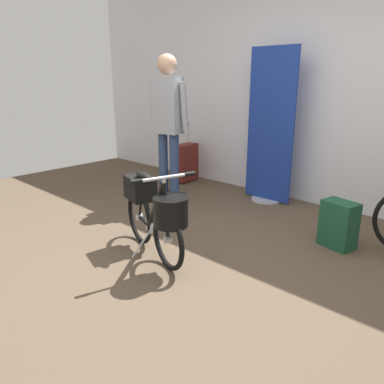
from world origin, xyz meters
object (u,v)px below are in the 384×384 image
(folding_bike_foreground, at_px, (154,211))
(visitor_near_wall, at_px, (168,120))
(floor_banner_stand, at_px, (270,135))
(rolling_suitcase, at_px, (186,162))
(backpack_on_floor, at_px, (339,225))

(folding_bike_foreground, distance_m, visitor_near_wall, 1.60)
(folding_bike_foreground, bearing_deg, floor_banner_stand, 93.81)
(folding_bike_foreground, relative_size, rolling_suitcase, 1.23)
(rolling_suitcase, distance_m, backpack_on_floor, 2.58)
(visitor_near_wall, xyz_separation_m, backpack_on_floor, (2.03, 0.10, -0.77))
(rolling_suitcase, relative_size, backpack_on_floor, 1.99)
(floor_banner_stand, distance_m, rolling_suitcase, 1.43)
(folding_bike_foreground, height_order, rolling_suitcase, rolling_suitcase)
(floor_banner_stand, bearing_deg, rolling_suitcase, -178.78)
(folding_bike_foreground, relative_size, backpack_on_floor, 2.44)
(floor_banner_stand, distance_m, folding_bike_foreground, 1.97)
(backpack_on_floor, bearing_deg, rolling_suitcase, 164.94)
(rolling_suitcase, bearing_deg, floor_banner_stand, 1.22)
(folding_bike_foreground, height_order, backpack_on_floor, folding_bike_foreground)
(visitor_near_wall, height_order, backpack_on_floor, visitor_near_wall)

